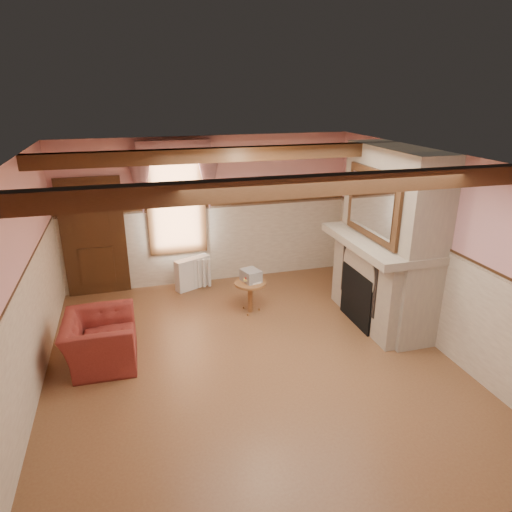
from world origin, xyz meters
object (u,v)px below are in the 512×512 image
object	(u,v)px
radiator	(193,273)
oil_lamp	(374,226)
side_table	(250,297)
armchair	(100,341)
mantel_clock	(356,218)
bowl	(384,237)

from	to	relation	value
radiator	oil_lamp	distance (m)	3.49
side_table	oil_lamp	xyz separation A→B (m)	(1.86, -0.64, 1.29)
oil_lamp	armchair	bearing A→B (deg)	-176.26
armchair	mantel_clock	size ratio (longest dim) A/B	4.43
radiator	bowl	xyz separation A→B (m)	(2.64, -2.20, 1.16)
bowl	oil_lamp	size ratio (longest dim) A/B	1.30
armchair	side_table	bearing A→B (deg)	-67.35
armchair	side_table	distance (m)	2.56
side_table	mantel_clock	size ratio (longest dim) A/B	2.29
armchair	bowl	world-z (taller)	bowl
side_table	oil_lamp	distance (m)	2.35
bowl	mantel_clock	size ratio (longest dim) A/B	1.51
side_table	radiator	xyz separation A→B (m)	(-0.79, 1.26, 0.02)
bowl	mantel_clock	world-z (taller)	mantel_clock
armchair	side_table	xyz separation A→B (m)	(2.38, 0.92, -0.07)
armchair	oil_lamp	size ratio (longest dim) A/B	3.80
armchair	oil_lamp	xyz separation A→B (m)	(4.24, 0.28, 1.21)
side_table	mantel_clock	xyz separation A→B (m)	(1.86, -0.03, 1.25)
side_table	mantel_clock	distance (m)	2.23
radiator	side_table	bearing A→B (deg)	-82.89
radiator	oil_lamp	bearing A→B (deg)	-60.64
oil_lamp	mantel_clock	bearing A→B (deg)	90.00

